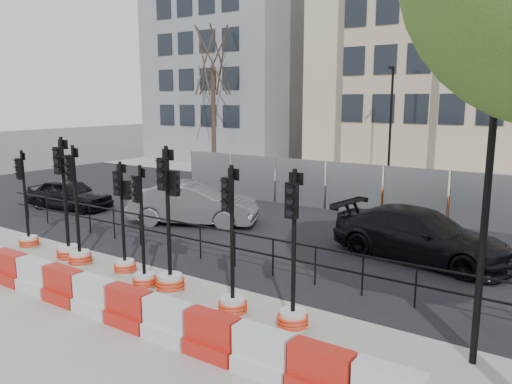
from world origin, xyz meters
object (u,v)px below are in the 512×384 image
Objects in this scene: car_a at (70,194)px; car_c at (420,235)px; lamp_post_near at (488,178)px; traffic_signal_d at (124,248)px; traffic_signal_h at (293,298)px; traffic_signal_a at (27,228)px.

car_a is 0.75× the size of car_c.
lamp_post_near is 6.20m from car_c.
car_c is (5.97, 5.39, 0.02)m from traffic_signal_d.
traffic_signal_d is at bearing 140.45° from car_c.
car_a is at bearing 157.60° from traffic_signal_h.
traffic_signal_h reaches higher than car_c.
traffic_signal_h is 13.69m from car_a.
lamp_post_near is 1.89× the size of traffic_signal_h.
car_c is at bearing 115.11° from lamp_post_near.
lamp_post_near is at bearing 6.38° from traffic_signal_h.
lamp_post_near is 2.05× the size of traffic_signal_d.
traffic_signal_h is (-3.20, -0.58, -2.57)m from lamp_post_near.
lamp_post_near is at bearing 19.79° from traffic_signal_a.
traffic_signal_h is 0.82× the size of car_a.
car_a is at bearing 166.99° from lamp_post_near.
car_c is (0.79, 5.72, 0.06)m from traffic_signal_h.
traffic_signal_a is 9.36m from traffic_signal_h.
traffic_signal_a is 0.93× the size of traffic_signal_h.
lamp_post_near is 8.75m from traffic_signal_d.
traffic_signal_h is at bearing -17.27° from traffic_signal_d.
traffic_signal_d is at bearing -178.28° from lamp_post_near.
traffic_signal_h is at bearing -169.64° from lamp_post_near.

